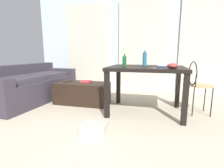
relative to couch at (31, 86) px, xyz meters
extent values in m
plane|color=beige|center=(2.08, -0.39, -0.30)|extent=(7.74, 7.74, 0.00)
cube|color=silver|center=(2.08, 1.62, 1.05)|extent=(5.78, 0.10, 2.70)
cube|color=beige|center=(0.60, 1.54, 0.82)|extent=(1.16, 0.03, 2.24)
cube|color=beige|center=(2.08, 1.54, 0.82)|extent=(1.16, 0.03, 2.24)
cube|color=beige|center=(3.56, 1.54, 0.82)|extent=(1.16, 0.03, 2.24)
cube|color=#38333D|center=(0.03, 0.00, -0.08)|extent=(0.99, 2.00, 0.44)
cube|color=#38333D|center=(-0.30, 0.02, 0.28)|extent=(0.33, 1.96, 0.29)
cube|color=#38333D|center=(0.09, 0.87, 0.21)|extent=(0.88, 0.26, 0.15)
cube|color=#3E3944|center=(0.11, 0.38, 0.19)|extent=(0.67, 0.77, 0.10)
cube|color=#3E3944|center=(0.06, -0.39, 0.19)|extent=(0.67, 0.77, 0.10)
cube|color=black|center=(1.10, 0.08, -0.10)|extent=(1.01, 0.51, 0.40)
cube|color=black|center=(2.32, -0.13, 0.43)|extent=(1.18, 0.89, 0.05)
cube|color=black|center=(1.78, -0.53, 0.05)|extent=(0.07, 0.07, 0.70)
cube|color=black|center=(2.85, -0.53, 0.05)|extent=(0.07, 0.07, 0.70)
cube|color=black|center=(1.78, 0.26, 0.05)|extent=(0.07, 0.07, 0.70)
cube|color=black|center=(2.85, 0.26, 0.05)|extent=(0.07, 0.07, 0.70)
cylinder|color=tan|center=(3.15, 0.01, 0.16)|extent=(0.38, 0.38, 0.02)
cylinder|color=black|center=(3.30, -0.11, -0.07)|extent=(0.02, 0.02, 0.45)
cylinder|color=black|center=(3.27, 0.15, -0.07)|extent=(0.02, 0.02, 0.45)
cylinder|color=black|center=(3.04, -0.14, -0.07)|extent=(0.02, 0.02, 0.45)
cylinder|color=black|center=(3.01, 0.12, -0.07)|extent=(0.02, 0.02, 0.45)
torus|color=black|center=(3.02, -0.01, 0.35)|extent=(0.06, 0.37, 0.37)
cylinder|color=black|center=(3.04, -0.17, 0.26)|extent=(0.02, 0.02, 0.18)
cylinder|color=black|center=(3.01, 0.15, 0.26)|extent=(0.02, 0.02, 0.18)
cylinder|color=teal|center=(2.27, 0.02, 0.56)|extent=(0.07, 0.07, 0.22)
cylinder|color=teal|center=(2.27, 0.02, 0.69)|extent=(0.03, 0.03, 0.03)
cylinder|color=#195B2D|center=(1.98, -0.24, 0.53)|extent=(0.06, 0.06, 0.16)
cylinder|color=#195B2D|center=(1.98, -0.24, 0.63)|extent=(0.02, 0.02, 0.03)
ellipsoid|color=#9E3833|center=(2.68, -0.42, 0.49)|extent=(0.15, 0.15, 0.08)
cube|color=#33519E|center=(2.60, -0.05, 0.46)|extent=(0.23, 0.24, 0.01)
cube|color=silver|center=(2.61, -0.05, 0.47)|extent=(0.24, 0.25, 0.01)
cube|color=#9EA0A5|center=(2.45, -0.44, 0.45)|extent=(0.02, 0.07, 0.00)
torus|color=#3372B2|center=(2.44, -0.39, 0.45)|extent=(0.03, 0.03, 0.00)
cube|color=#9EA0A5|center=(2.43, -0.44, 0.45)|extent=(0.04, 0.06, 0.00)
torus|color=#3372B2|center=(2.45, -0.39, 0.45)|extent=(0.03, 0.03, 0.00)
cube|color=#232326|center=(0.79, 0.08, 0.11)|extent=(0.10, 0.19, 0.02)
cube|color=red|center=(1.14, 0.16, 0.11)|extent=(0.21, 0.27, 0.02)
cube|color=beige|center=(1.79, -1.12, -0.24)|extent=(0.29, 0.21, 0.13)
cube|color=beige|center=(1.79, -1.12, -0.16)|extent=(0.30, 0.21, 0.02)
camera|label=1|loc=(2.46, -2.84, 0.65)|focal=26.76mm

